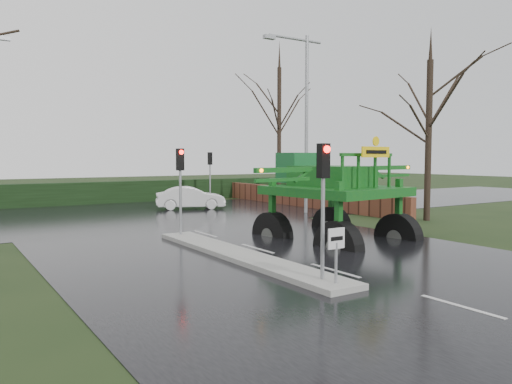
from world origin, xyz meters
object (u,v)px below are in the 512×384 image
crop_sprayer (334,182)px  traffic_signal_near (323,182)px  traffic_signal_mid (180,173)px  street_light_right (302,107)px  keep_left_sign (336,246)px  white_sedan (191,209)px  traffic_signal_far (210,166)px

crop_sprayer → traffic_signal_near: bearing=-140.8°
traffic_signal_mid → street_light_right: 11.05m
keep_left_sign → traffic_signal_near: traffic_signal_near is taller
traffic_signal_mid → white_sedan: size_ratio=0.85×
traffic_signal_far → crop_sprayer: bearing=76.7°
traffic_signal_mid → traffic_signal_far: bearing=58.1°
crop_sprayer → white_sedan: 14.82m
traffic_signal_near → keep_left_sign: bearing=-90.0°
traffic_signal_mid → crop_sprayer: 6.00m
street_light_right → crop_sprayer: (-5.75, -9.19, -3.66)m
keep_left_sign → crop_sprayer: crop_sprayer is taller
traffic_signal_near → traffic_signal_far: (7.80, 21.02, 0.00)m
traffic_signal_far → white_sedan: (-2.72, -2.62, -2.59)m
traffic_signal_near → crop_sprayer: bearing=45.6°
keep_left_sign → crop_sprayer: bearing=49.1°
traffic_signal_near → traffic_signal_mid: 8.50m
traffic_signal_far → street_light_right: size_ratio=0.35×
street_light_right → crop_sprayer: 11.44m
keep_left_sign → crop_sprayer: (3.74, 4.31, 1.27)m
crop_sprayer → keep_left_sign: bearing=-137.3°
keep_left_sign → traffic_signal_far: bearing=70.1°
traffic_signal_mid → crop_sprayer: bearing=-51.3°
traffic_signal_mid → street_light_right: size_ratio=0.35×
street_light_right → white_sedan: (-4.41, 5.39, -5.99)m
keep_left_sign → white_sedan: (5.08, 18.89, -1.06)m
white_sedan → traffic_signal_far: bearing=-26.4°
traffic_signal_far → crop_sprayer: size_ratio=0.40×
keep_left_sign → traffic_signal_near: 1.61m
keep_left_sign → white_sedan: size_ratio=0.32×
traffic_signal_far → traffic_signal_mid: bearing=58.1°
street_light_right → crop_sprayer: size_ratio=1.14×
traffic_signal_near → traffic_signal_far: same height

